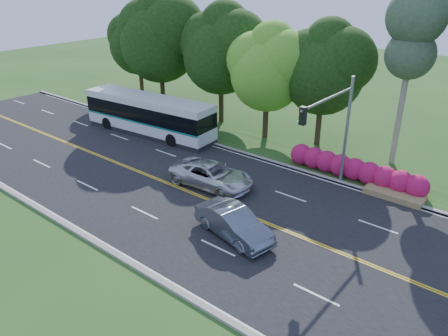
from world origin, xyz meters
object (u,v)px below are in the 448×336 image
Objects in this scene: transit_bus at (149,115)px; sedan at (234,223)px; suv at (211,175)px; traffic_signal at (335,122)px.

transit_bus reaches higher than sedan.
traffic_signal is at bearing -63.41° from suv.
transit_bus is 2.59× the size of sedan.
traffic_signal reaches higher than suv.
traffic_signal reaches higher than transit_bus.
traffic_signal is 1.47× the size of sedan.
suv is (10.44, -4.19, -0.80)m from transit_bus.
traffic_signal is at bearing 0.40° from sedan.
transit_bus is at bearing 74.33° from sedan.
traffic_signal is 8.64m from sedan.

